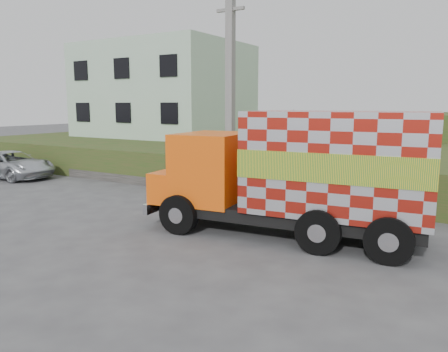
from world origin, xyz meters
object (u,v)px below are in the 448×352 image
Objects in this scene: utility_pole at (230,92)px; cow at (186,203)px; suv at (11,165)px; cargo_truck at (299,173)px; pedestrian at (294,134)px.

utility_pole reaches higher than cow.
utility_pole is 11.95m from suv.
utility_pole is at bearing 115.09° from cow.
utility_pole is 6.61m from cargo_truck.
cow is at bearing 178.81° from cargo_truck.
cow is 0.74× the size of pedestrian.
cargo_truck is at bearing -99.36° from suv.
utility_pole is 4.24× the size of pedestrian.
pedestrian is (-2.33, 5.28, 0.67)m from cargo_truck.
cow is 12.41m from suv.
suv is (-15.82, 1.85, -1.11)m from cargo_truck.
suv is at bearing 27.61° from pedestrian.
utility_pole is 5.75× the size of cow.
suv reaches higher than cow.
cargo_truck is at bearing -42.12° from utility_pole.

